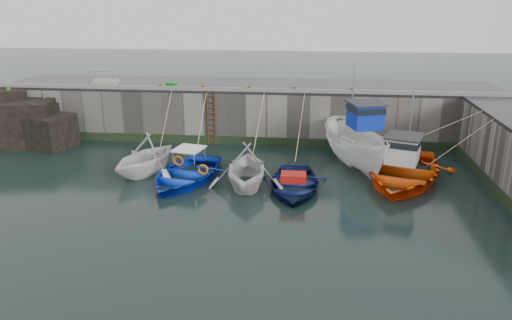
# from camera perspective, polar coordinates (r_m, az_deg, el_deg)

# --- Properties ---
(ground) EXTENTS (120.00, 120.00, 0.00)m
(ground) POSITION_cam_1_polar(r_m,az_deg,el_deg) (20.21, -4.67, -6.48)
(ground) COLOR black
(ground) RESTS_ON ground
(quay_back) EXTENTS (30.00, 5.00, 3.00)m
(quay_back) POSITION_cam_1_polar(r_m,az_deg,el_deg) (31.47, -0.65, 5.68)
(quay_back) COLOR slate
(quay_back) RESTS_ON ground
(road_back) EXTENTS (30.00, 5.00, 0.16)m
(road_back) POSITION_cam_1_polar(r_m,az_deg,el_deg) (31.15, -0.66, 8.51)
(road_back) COLOR black
(road_back) RESTS_ON quay_back
(kerb_back) EXTENTS (30.00, 0.30, 0.20)m
(kerb_back) POSITION_cam_1_polar(r_m,az_deg,el_deg) (28.83, -1.20, 8.05)
(kerb_back) COLOR slate
(kerb_back) RESTS_ON road_back
(algae_back) EXTENTS (30.00, 0.08, 0.50)m
(algae_back) POSITION_cam_1_polar(r_m,az_deg,el_deg) (29.35, -1.21, 2.19)
(algae_back) COLOR black
(algae_back) RESTS_ON ground
(algae_right) EXTENTS (0.08, 15.00, 0.50)m
(algae_right) POSITION_cam_1_polar(r_m,az_deg,el_deg) (23.66, 26.47, -3.97)
(algae_right) COLOR black
(algae_right) RESTS_ON ground
(rock_outcrop) EXTENTS (5.85, 4.24, 3.41)m
(rock_outcrop) POSITION_cam_1_polar(r_m,az_deg,el_deg) (32.49, -24.71, 3.94)
(rock_outcrop) COLOR black
(rock_outcrop) RESTS_ON ground
(ladder) EXTENTS (0.51, 0.08, 3.20)m
(ladder) POSITION_cam_1_polar(r_m,az_deg,el_deg) (29.26, -5.14, 4.79)
(ladder) COLOR #3F1E0F
(ladder) RESTS_ON ground
(boat_near_white) EXTENTS (5.06, 5.39, 2.27)m
(boat_near_white) POSITION_cam_1_polar(r_m,az_deg,el_deg) (25.56, -12.40, -1.37)
(boat_near_white) COLOR silver
(boat_near_white) RESTS_ON ground
(boat_near_white_rope) EXTENTS (0.04, 3.75, 3.10)m
(boat_near_white_rope) POSITION_cam_1_polar(r_m,az_deg,el_deg) (29.05, -10.11, 1.21)
(boat_near_white_rope) COLOR tan
(boat_near_white_rope) RESTS_ON ground
(boat_near_blue) EXTENTS (4.98, 6.17, 1.13)m
(boat_near_blue) POSITION_cam_1_polar(r_m,az_deg,el_deg) (24.21, -8.05, -2.25)
(boat_near_blue) COLOR #0D38D1
(boat_near_blue) RESTS_ON ground
(boat_near_blue_rope) EXTENTS (0.04, 4.40, 3.10)m
(boat_near_blue_rope) POSITION_cam_1_polar(r_m,az_deg,el_deg) (28.13, -6.02, 0.83)
(boat_near_blue_rope) COLOR tan
(boat_near_blue_rope) RESTS_ON ground
(boat_near_blacktrim) EXTENTS (4.13, 4.69, 2.32)m
(boat_near_blacktrim) POSITION_cam_1_polar(r_m,az_deg,el_deg) (23.29, -1.11, -2.92)
(boat_near_blacktrim) COLOR silver
(boat_near_blacktrim) RESTS_ON ground
(boat_near_blacktrim_rope) EXTENTS (0.04, 4.75, 3.10)m
(boat_near_blacktrim_rope) POSITION_cam_1_polar(r_m,az_deg,el_deg) (27.48, 0.02, 0.50)
(boat_near_blacktrim_rope) COLOR tan
(boat_near_blacktrim_rope) RESTS_ON ground
(boat_near_navy) EXTENTS (3.51, 4.89, 1.01)m
(boat_near_navy) POSITION_cam_1_polar(r_m,az_deg,el_deg) (22.91, 4.30, -3.35)
(boat_near_navy) COLOR #0A1343
(boat_near_navy) RESTS_ON ground
(boat_near_navy_rope) EXTENTS (0.04, 4.96, 3.10)m
(boat_near_navy_rope) POSITION_cam_1_polar(r_m,az_deg,el_deg) (27.24, 4.60, 0.27)
(boat_near_navy_rope) COLOR tan
(boat_near_navy_rope) RESTS_ON ground
(boat_far_white) EXTENTS (4.22, 7.02, 5.55)m
(boat_far_white) POSITION_cam_1_polar(r_m,az_deg,el_deg) (26.07, 11.65, 1.57)
(boat_far_white) COLOR white
(boat_far_white) RESTS_ON ground
(boat_far_orange) EXTENTS (6.85, 8.08, 4.42)m
(boat_far_orange) POSITION_cam_1_polar(r_m,az_deg,el_deg) (24.87, 16.40, -1.16)
(boat_far_orange) COLOR #FF560D
(boat_far_orange) RESTS_ON ground
(fish_crate) EXTENTS (0.65, 0.56, 0.29)m
(fish_crate) POSITION_cam_1_polar(r_m,az_deg,el_deg) (30.54, -9.64, 8.47)
(fish_crate) COLOR #157718
(fish_crate) RESTS_ON road_back
(railing) EXTENTS (1.60, 1.05, 1.00)m
(railing) POSITION_cam_1_polar(r_m,az_deg,el_deg) (32.10, -16.83, 8.54)
(railing) COLOR #A5A8AD
(railing) RESTS_ON road_back
(bollard_a) EXTENTS (0.18, 0.18, 0.28)m
(bollard_a) POSITION_cam_1_polar(r_m,az_deg,el_deg) (29.93, -10.82, 8.20)
(bollard_a) COLOR #3F1E0F
(bollard_a) RESTS_ON road_back
(bollard_b) EXTENTS (0.18, 0.18, 0.28)m
(bollard_b) POSITION_cam_1_polar(r_m,az_deg,el_deg) (29.32, -6.08, 8.21)
(bollard_b) COLOR #3F1E0F
(bollard_b) RESTS_ON road_back
(bollard_c) EXTENTS (0.18, 0.18, 0.28)m
(bollard_c) POSITION_cam_1_polar(r_m,az_deg,el_deg) (28.89, -0.78, 8.16)
(bollard_c) COLOR #3F1E0F
(bollard_c) RESTS_ON road_back
(bollard_d) EXTENTS (0.18, 0.18, 0.28)m
(bollard_d) POSITION_cam_1_polar(r_m,az_deg,el_deg) (28.71, 4.43, 8.04)
(bollard_d) COLOR #3F1E0F
(bollard_d) RESTS_ON road_back
(bollard_e) EXTENTS (0.18, 0.18, 0.28)m
(bollard_e) POSITION_cam_1_polar(r_m,az_deg,el_deg) (28.81, 10.87, 7.80)
(bollard_e) COLOR #3F1E0F
(bollard_e) RESTS_ON road_back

